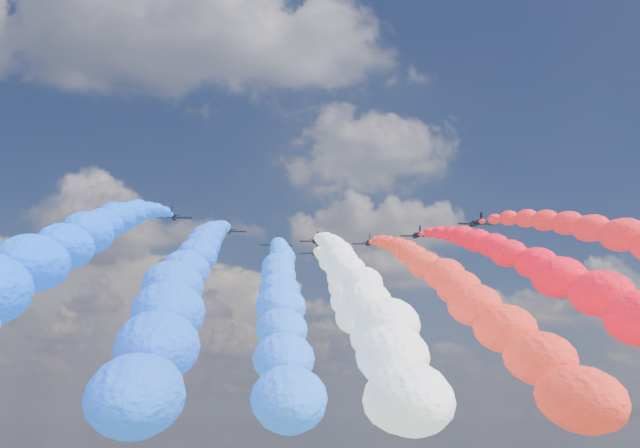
{
  "coord_description": "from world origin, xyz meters",
  "views": [
    {
      "loc": [
        -11.59,
        -161.26,
        52.7
      ],
      "look_at": [
        0.0,
        4.0,
        93.86
      ],
      "focal_mm": 42.86,
      "sensor_mm": 36.0,
      "label": 1
    }
  ],
  "objects": [
    {
      "name": "trail_1",
      "position": [
        -20.3,
        -57.2,
        72.48
      ],
      "size": [
        6.36,
        118.56,
        43.73
      ],
      "primitive_type": null,
      "color": "blue"
    },
    {
      "name": "jet_1",
      "position": [
        -20.3,
        3.27,
        91.86
      ],
      "size": [
        8.22,
        10.98,
        3.93
      ],
      "primitive_type": null,
      "rotation": [
        0.16,
        0.0,
        0.04
      ],
      "color": "black"
    },
    {
      "name": "trail_6",
      "position": [
        22.14,
        -55.52,
        72.48
      ],
      "size": [
        6.36,
        118.56,
        43.73
      ],
      "primitive_type": null,
      "color": "red"
    },
    {
      "name": "jet_5",
      "position": [
        12.26,
        13.87,
        91.86
      ],
      "size": [
        8.44,
        11.14,
        3.93
      ],
      "primitive_type": null,
      "rotation": [
        0.16,
        0.0,
        -0.06
      ],
      "color": "black"
    },
    {
      "name": "trail_3",
      "position": [
        -0.36,
        -48.32,
        72.48
      ],
      "size": [
        6.36,
        118.56,
        43.73
      ],
      "primitive_type": null,
      "color": "white"
    },
    {
      "name": "jet_7",
      "position": [
        32.45,
        -7.11,
        91.86
      ],
      "size": [
        8.04,
        10.86,
        3.93
      ],
      "primitive_type": null,
      "rotation": [
        0.16,
        0.0,
        0.02
      ],
      "color": "black"
    },
    {
      "name": "jet_6",
      "position": [
        22.14,
        4.95,
        91.86
      ],
      "size": [
        8.05,
        10.87,
        3.93
      ],
      "primitive_type": null,
      "rotation": [
        0.16,
        0.0,
        -0.03
      ],
      "color": "black"
    },
    {
      "name": "jet_2",
      "position": [
        -9.56,
        16.93,
        91.86
      ],
      "size": [
        8.45,
        11.15,
        3.93
      ],
      "primitive_type": null,
      "rotation": [
        0.16,
        0.0,
        0.06
      ],
      "color": "black"
    },
    {
      "name": "trail_0",
      "position": [
        -31.08,
        -68.69,
        72.48
      ],
      "size": [
        6.36,
        118.56,
        43.73
      ],
      "primitive_type": null,
      "color": "#0F4FFF"
    },
    {
      "name": "jet_3",
      "position": [
        -0.36,
        12.15,
        91.86
      ],
      "size": [
        8.16,
        10.95,
        3.93
      ],
      "primitive_type": null,
      "rotation": [
        0.16,
        0.0,
        0.04
      ],
      "color": "black"
    },
    {
      "name": "trail_2",
      "position": [
        -9.56,
        -43.54,
        72.48
      ],
      "size": [
        6.36,
        118.56,
        43.73
      ],
      "primitive_type": null,
      "color": "blue"
    },
    {
      "name": "jet_0",
      "position": [
        -31.08,
        -8.22,
        91.86
      ],
      "size": [
        8.48,
        11.17,
        3.93
      ],
      "primitive_type": null,
      "rotation": [
        0.16,
        0.0,
        0.07
      ],
      "color": "black"
    },
    {
      "name": "trail_5",
      "position": [
        12.26,
        -46.59,
        72.48
      ],
      "size": [
        6.36,
        118.56,
        43.73
      ],
      "primitive_type": null,
      "color": "red"
    },
    {
      "name": "trail_4",
      "position": [
        0.35,
        -34.65,
        72.48
      ],
      "size": [
        6.36,
        118.56,
        43.73
      ],
      "primitive_type": null,
      "color": "white"
    },
    {
      "name": "jet_4",
      "position": [
        0.35,
        25.82,
        91.86
      ],
      "size": [
        8.0,
        10.83,
        3.93
      ],
      "primitive_type": null,
      "rotation": [
        0.16,
        0.0,
        0.02
      ],
      "color": "black"
    },
    {
      "name": "trail_7",
      "position": [
        32.45,
        -67.58,
        72.48
      ],
      "size": [
        6.36,
        118.56,
        43.73
      ],
      "primitive_type": null,
      "color": "red"
    }
  ]
}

